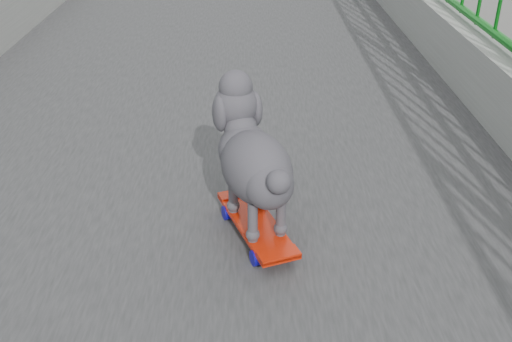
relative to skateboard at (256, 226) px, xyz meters
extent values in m
cube|color=slate|center=(-0.24, 7.68, -3.79)|extent=(1.20, 1.20, 6.50)
cube|color=red|center=(0.00, 0.00, 0.01)|extent=(0.27, 0.45, 0.01)
cube|color=#99999E|center=(0.05, -0.13, -0.01)|extent=(0.08, 0.05, 0.02)
cylinder|color=#0B0696|center=(0.00, -0.15, -0.02)|extent=(0.04, 0.06, 0.05)
sphere|color=yellow|center=(0.00, -0.15, -0.02)|extent=(0.02, 0.02, 0.02)
cylinder|color=#0B0696|center=(0.10, -0.11, -0.02)|extent=(0.04, 0.06, 0.05)
sphere|color=yellow|center=(0.10, -0.11, -0.02)|extent=(0.02, 0.02, 0.02)
cube|color=#99999E|center=(-0.05, 0.13, -0.01)|extent=(0.08, 0.05, 0.02)
cylinder|color=#0B0696|center=(-0.10, 0.11, -0.02)|extent=(0.04, 0.06, 0.05)
sphere|color=yellow|center=(-0.10, 0.11, -0.02)|extent=(0.02, 0.02, 0.02)
cylinder|color=#0B0696|center=(0.00, 0.15, -0.02)|extent=(0.04, 0.06, 0.05)
sphere|color=yellow|center=(0.00, 0.15, -0.02)|extent=(0.02, 0.02, 0.02)
ellipsoid|color=#2A282C|center=(0.00, 0.00, 0.22)|extent=(0.31, 0.37, 0.22)
sphere|color=#2A282C|center=(-0.06, 0.17, 0.36)|extent=(0.15, 0.15, 0.15)
sphere|color=black|center=(-0.10, 0.26, 0.34)|extent=(0.02, 0.02, 0.02)
sphere|color=#2A282C|center=(0.06, -0.17, 0.26)|extent=(0.07, 0.07, 0.07)
cylinder|color=#2A282C|center=(-0.08, 0.07, 0.08)|extent=(0.03, 0.03, 0.13)
cylinder|color=#2A282C|center=(0.01, 0.10, 0.08)|extent=(0.03, 0.03, 0.13)
cylinder|color=#2A282C|center=(-0.01, -0.10, 0.08)|extent=(0.03, 0.03, 0.13)
cylinder|color=#2A282C|center=(0.08, -0.07, 0.08)|extent=(0.03, 0.03, 0.13)
camera|label=1|loc=(-0.02, -1.63, 1.09)|focal=42.00mm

